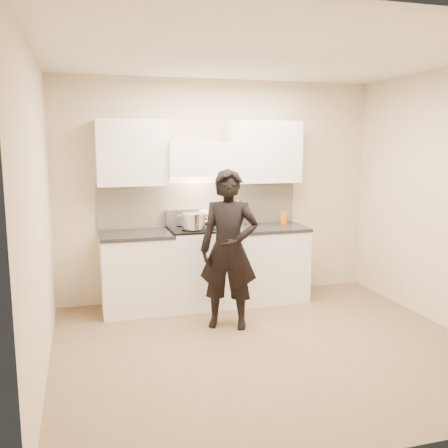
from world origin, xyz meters
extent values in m
plane|color=#7E6349|center=(0.00, 0.00, 0.00)|extent=(4.00, 4.00, 0.00)
cube|color=beige|center=(0.00, 1.75, 1.35)|extent=(4.00, 0.04, 2.70)
cube|color=beige|center=(0.00, -1.75, 1.35)|extent=(4.00, 0.04, 2.70)
cube|color=beige|center=(-2.00, 0.00, 1.35)|extent=(0.04, 3.50, 2.70)
cube|color=silver|center=(0.00, 0.00, 2.69)|extent=(4.00, 3.50, 0.02)
cube|color=beige|center=(-0.25, 1.74, 1.19)|extent=(2.50, 0.02, 0.53)
cube|color=#A3A4B6|center=(-0.30, 1.70, 1.03)|extent=(0.76, 0.08, 0.20)
cube|color=white|center=(-0.30, 1.55, 1.75)|extent=(0.76, 0.40, 0.40)
cylinder|color=silver|center=(-0.30, 1.37, 1.57)|extent=(0.66, 0.02, 0.02)
cube|color=white|center=(0.53, 1.58, 1.83)|extent=(0.90, 0.33, 0.75)
cube|color=white|center=(-1.08, 1.58, 1.83)|extent=(0.80, 0.33, 0.75)
cube|color=#BCB699|center=(0.13, 1.73, 1.10)|extent=(0.08, 0.01, 0.12)
cube|color=white|center=(-0.30, 1.43, 0.46)|extent=(0.76, 0.65, 0.92)
cube|color=black|center=(-0.30, 1.43, 0.93)|extent=(0.76, 0.65, 0.02)
cube|color=silver|center=(-0.14, 1.54, 0.95)|extent=(0.36, 0.34, 0.01)
cylinder|color=silver|center=(-0.30, 1.13, 0.78)|extent=(0.62, 0.02, 0.02)
cylinder|color=black|center=(-0.48, 1.28, 0.95)|extent=(0.18, 0.18, 0.01)
cylinder|color=black|center=(-0.12, 1.28, 0.95)|extent=(0.18, 0.18, 0.01)
cylinder|color=black|center=(-0.48, 1.57, 0.95)|extent=(0.18, 0.18, 0.01)
cylinder|color=black|center=(-0.12, 1.57, 0.95)|extent=(0.18, 0.18, 0.01)
cube|color=white|center=(0.53, 1.43, 0.44)|extent=(0.90, 0.65, 0.88)
cube|color=black|center=(0.53, 1.43, 0.90)|extent=(0.92, 0.67, 0.04)
cube|color=white|center=(-1.08, 1.43, 0.44)|extent=(0.80, 0.65, 0.88)
cube|color=black|center=(-1.08, 1.43, 0.90)|extent=(0.82, 0.67, 0.04)
ellipsoid|color=silver|center=(-0.14, 1.57, 1.04)|extent=(0.31, 0.31, 0.17)
torus|color=silver|center=(-0.14, 1.57, 1.08)|extent=(0.33, 0.33, 0.01)
ellipsoid|color=#C2BC97|center=(-0.14, 1.57, 1.04)|extent=(0.18, 0.18, 0.08)
cylinder|color=white|center=(-0.19, 1.44, 1.14)|extent=(0.06, 0.23, 0.17)
cylinder|color=silver|center=(-0.42, 1.30, 1.05)|extent=(0.30, 0.30, 0.18)
cube|color=silver|center=(-0.58, 1.32, 1.11)|extent=(0.06, 0.04, 0.01)
cube|color=silver|center=(-0.26, 1.28, 1.11)|extent=(0.06, 0.04, 0.01)
cylinder|color=#A3A4B6|center=(0.24, 1.64, 1.01)|extent=(0.12, 0.12, 0.17)
cylinder|color=black|center=(0.27, 1.63, 1.09)|extent=(0.01, 0.01, 0.31)
cylinder|color=white|center=(0.26, 1.65, 1.09)|extent=(0.01, 0.01, 0.31)
cylinder|color=#A3A4B6|center=(0.24, 1.66, 1.09)|extent=(0.01, 0.01, 0.31)
cylinder|color=black|center=(0.22, 1.66, 1.09)|extent=(0.01, 0.01, 0.31)
cylinder|color=#A3A4B6|center=(0.21, 1.64, 1.09)|extent=(0.01, 0.01, 0.31)
cylinder|color=white|center=(0.22, 1.62, 1.09)|extent=(0.01, 0.01, 0.31)
cylinder|color=black|center=(0.24, 1.61, 1.09)|extent=(0.01, 0.01, 0.31)
cylinder|color=#A3A4B6|center=(0.26, 1.61, 1.09)|extent=(0.01, 0.01, 0.31)
cylinder|color=#C35C1C|center=(0.42, 1.56, 0.95)|extent=(0.04, 0.04, 0.07)
cylinder|color=red|center=(0.42, 1.56, 1.00)|extent=(0.04, 0.04, 0.02)
cylinder|color=#BE631B|center=(0.81, 1.57, 1.00)|extent=(0.09, 0.09, 0.16)
imported|color=black|center=(-0.20, 0.63, 0.84)|extent=(0.72, 0.62, 1.67)
camera|label=1|loc=(-1.66, -4.25, 1.95)|focal=40.00mm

